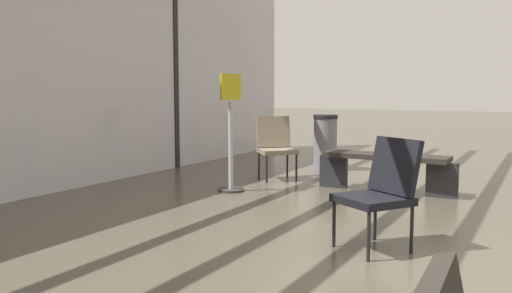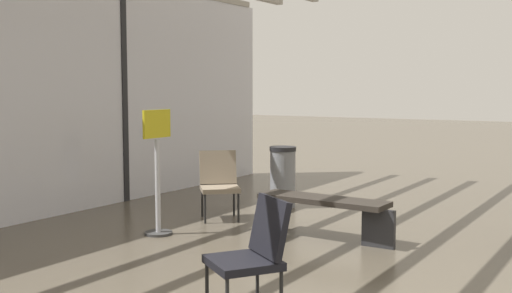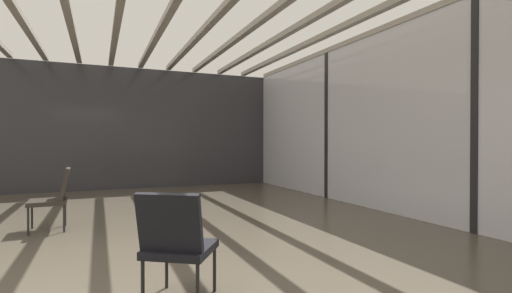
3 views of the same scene
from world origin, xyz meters
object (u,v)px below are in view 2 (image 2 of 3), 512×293
at_px(waiting_bench, 322,207).
at_px(trash_bin, 283,177).
at_px(lounge_chair_1, 219,180).
at_px(lounge_chair_2, 254,249).
at_px(info_sign, 158,176).

xyz_separation_m(waiting_bench, trash_bin, (1.40, 1.32, 0.07)).
xyz_separation_m(lounge_chair_1, trash_bin, (1.11, -0.31, -0.06)).
bearing_deg(lounge_chair_2, trash_bin, 150.44).
relative_size(lounge_chair_1, info_sign, 0.60).
height_order(lounge_chair_2, info_sign, info_sign).
distance_m(lounge_chair_2, waiting_bench, 2.44).
relative_size(trash_bin, info_sign, 0.60).
height_order(waiting_bench, info_sign, info_sign).
xyz_separation_m(trash_bin, info_sign, (-2.23, 0.37, 0.25)).
relative_size(waiting_bench, info_sign, 1.18).
bearing_deg(waiting_bench, info_sign, 27.77).
relative_size(lounge_chair_2, trash_bin, 1.01).
bearing_deg(trash_bin, lounge_chair_2, -152.92).
relative_size(lounge_chair_1, lounge_chair_2, 1.00).
bearing_deg(lounge_chair_2, lounge_chair_1, 163.54).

